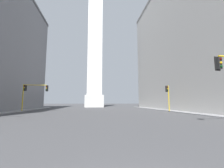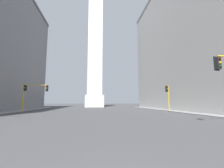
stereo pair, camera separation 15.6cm
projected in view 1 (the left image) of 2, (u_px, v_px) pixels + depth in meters
name	position (u px, v px, depth m)	size (l,w,h in m)	color
sidewalk_right	(205.00, 114.00, 24.57)	(5.00, 69.66, 0.15)	gray
building_right	(214.00, 36.00, 36.50)	(22.13, 54.03, 35.97)	#B2AFAA
obelisk	(95.00, 34.00, 62.51)	(7.19, 7.19, 63.00)	silver
traffic_light_mid_left	(32.00, 91.00, 32.30)	(5.27, 0.52, 5.76)	yellow
traffic_light_mid_right	(168.00, 94.00, 31.47)	(0.77, 0.50, 5.47)	yellow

